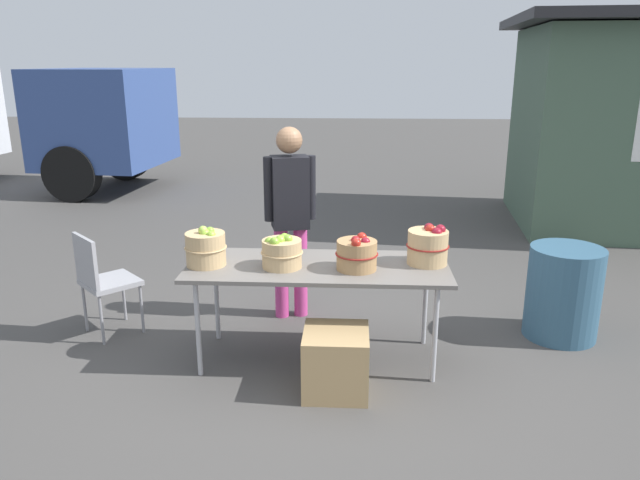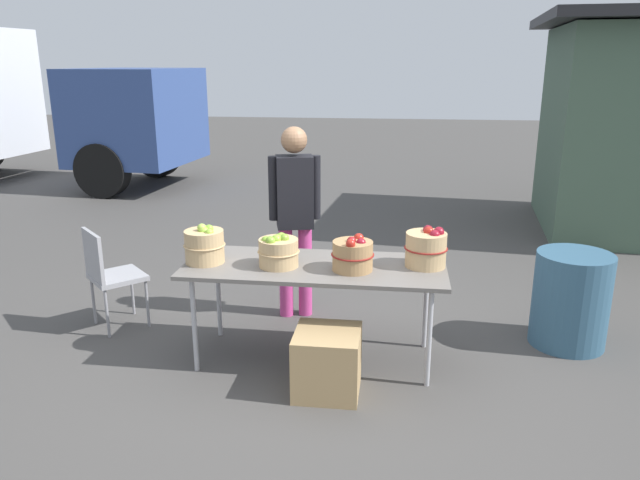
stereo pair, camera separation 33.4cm
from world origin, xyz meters
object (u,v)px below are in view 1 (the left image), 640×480
apple_basket_green_0 (206,248)px  produce_crate (336,362)px  apple_basket_red_0 (357,254)px  market_table (318,271)px  folding_chair (101,276)px  apple_basket_red_1 (428,246)px  trash_barrel (563,293)px  apple_basket_green_1 (282,252)px  vendor_adult (290,208)px

apple_basket_green_0 → produce_crate: (0.96, -0.42, -0.66)m
apple_basket_green_0 → apple_basket_red_0: apple_basket_green_0 is taller
market_table → apple_basket_red_0: (0.28, -0.08, 0.16)m
folding_chair → produce_crate: 2.10m
produce_crate → apple_basket_red_0: bearing=71.0°
market_table → folding_chair: 1.81m
apple_basket_red_1 → trash_barrel: apple_basket_red_1 is taller
apple_basket_green_0 → trash_barrel: apple_basket_green_0 is taller
apple_basket_green_1 → apple_basket_red_0: (0.54, -0.01, -0.00)m
apple_basket_green_1 → apple_basket_red_0: 0.54m
apple_basket_green_1 → vendor_adult: (-0.03, 0.86, 0.11)m
apple_basket_green_1 → vendor_adult: size_ratio=0.18×
apple_basket_green_0 → apple_basket_green_1: bearing=-2.1°
market_table → apple_basket_red_1: (0.80, 0.08, 0.18)m
vendor_adult → market_table: bearing=94.9°
apple_basket_green_1 → produce_crate: size_ratio=0.69×
market_table → apple_basket_green_0: (-0.81, -0.04, 0.17)m
apple_basket_red_1 → produce_crate: 1.07m
apple_basket_green_0 → produce_crate: bearing=-23.7°
apple_basket_red_0 → folding_chair: bearing=168.8°
market_table → apple_basket_green_0: size_ratio=6.20×
apple_basket_green_1 → trash_barrel: 2.34m
apple_basket_green_1 → apple_basket_red_0: bearing=-1.4°
apple_basket_green_1 → apple_basket_red_1: 1.06m
apple_basket_red_1 → apple_basket_red_0: bearing=-163.5°
apple_basket_green_0 → apple_basket_red_1: size_ratio=0.98×
apple_basket_red_1 → folding_chair: apple_basket_red_1 is taller
apple_basket_red_0 → trash_barrel: 1.84m
apple_basket_red_0 → produce_crate: (-0.13, -0.39, -0.64)m
apple_basket_green_0 → vendor_adult: 1.00m
trash_barrel → produce_crate: bearing=-151.8°
market_table → trash_barrel: (1.96, 0.51, -0.33)m
apple_basket_green_0 → apple_basket_red_0: 1.09m
apple_basket_red_1 → market_table: bearing=-174.6°
vendor_adult → trash_barrel: vendor_adult is taller
vendor_adult → trash_barrel: bearing=158.1°
folding_chair → market_table: bearing=-145.5°
folding_chair → trash_barrel: (3.73, 0.18, -0.13)m
apple_basket_red_0 → trash_barrel: apple_basket_red_0 is taller
vendor_adult → trash_barrel: 2.34m
apple_basket_red_0 → vendor_adult: (-0.56, 0.88, 0.11)m
market_table → vendor_adult: size_ratio=1.14×
vendor_adult → folding_chair: 1.63m
apple_basket_green_0 → apple_basket_green_1: apple_basket_green_0 is taller
vendor_adult → trash_barrel: (2.24, -0.29, -0.60)m
market_table → trash_barrel: 2.05m
apple_basket_red_0 → produce_crate: apple_basket_red_0 is taller
vendor_adult → apple_basket_green_0: bearing=43.5°
apple_basket_red_0 → produce_crate: bearing=-109.0°
apple_basket_green_0 → apple_basket_red_1: (1.61, 0.12, 0.01)m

